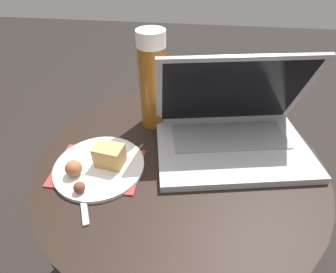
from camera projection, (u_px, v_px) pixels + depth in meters
The scene contains 7 objects.
ground_plane at pixel (176, 261), 0.97m from camera, with size 6.00×6.00×0.00m, color black.
table at pixel (178, 196), 0.73m from camera, with size 0.68×0.68×0.53m.
napkin at pixel (98, 168), 0.60m from camera, with size 0.20×0.14×0.00m.
laptop at pixel (232, 130), 0.64m from camera, with size 0.41×0.31×0.24m.
beer_glass at pixel (153, 81), 0.67m from camera, with size 0.07×0.07×0.26m.
snack_plate at pixel (99, 164), 0.60m from camera, with size 0.21×0.21×0.06m.
fork at pixel (81, 183), 0.57m from camera, with size 0.10×0.17×0.00m.
Camera 1 is at (0.03, -0.46, 0.96)m, focal length 28.00 mm.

